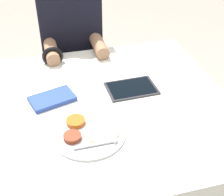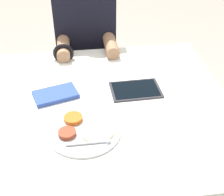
{
  "view_description": "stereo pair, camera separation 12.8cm",
  "coord_description": "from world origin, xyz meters",
  "px_view_note": "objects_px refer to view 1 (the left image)",
  "views": [
    {
      "loc": [
        -0.15,
        -1.05,
        1.6
      ],
      "look_at": [
        0.11,
        -0.05,
        0.84
      ],
      "focal_mm": 50.0,
      "sensor_mm": 36.0,
      "label": 1
    },
    {
      "loc": [
        -0.03,
        -1.07,
        1.6
      ],
      "look_at": [
        0.11,
        -0.05,
        0.84
      ],
      "focal_mm": 50.0,
      "sensor_mm": 36.0,
      "label": 2
    }
  ],
  "objects_px": {
    "red_notebook": "(52,99)",
    "tablet_device": "(131,88)",
    "thali_tray": "(88,132)",
    "person_diner": "(73,66)"
  },
  "relations": [
    {
      "from": "thali_tray",
      "to": "person_diner",
      "type": "relative_size",
      "value": 0.23
    },
    {
      "from": "thali_tray",
      "to": "red_notebook",
      "type": "relative_size",
      "value": 1.33
    },
    {
      "from": "thali_tray",
      "to": "tablet_device",
      "type": "height_order",
      "value": "thali_tray"
    },
    {
      "from": "tablet_device",
      "to": "person_diner",
      "type": "xyz_separation_m",
      "value": [
        -0.19,
        0.59,
        -0.19
      ]
    },
    {
      "from": "red_notebook",
      "to": "tablet_device",
      "type": "height_order",
      "value": "red_notebook"
    },
    {
      "from": "red_notebook",
      "to": "tablet_device",
      "type": "xyz_separation_m",
      "value": [
        0.36,
        -0.0,
        -0.0
      ]
    },
    {
      "from": "tablet_device",
      "to": "thali_tray",
      "type": "bearing_deg",
      "value": -135.61
    },
    {
      "from": "red_notebook",
      "to": "person_diner",
      "type": "height_order",
      "value": "person_diner"
    },
    {
      "from": "thali_tray",
      "to": "red_notebook",
      "type": "height_order",
      "value": "thali_tray"
    },
    {
      "from": "red_notebook",
      "to": "tablet_device",
      "type": "bearing_deg",
      "value": -0.42
    }
  ]
}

